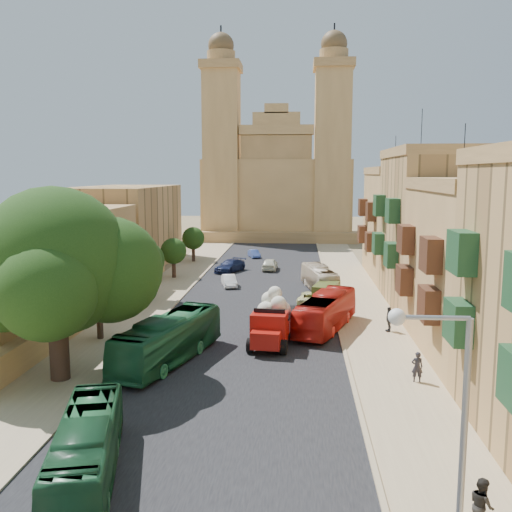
# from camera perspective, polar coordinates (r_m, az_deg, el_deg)

# --- Properties ---
(ground) EXTENTS (260.00, 260.00, 0.00)m
(ground) POSITION_cam_1_polar(r_m,az_deg,el_deg) (28.86, -4.01, -15.41)
(ground) COLOR olive
(road_surface) EXTENTS (14.00, 140.00, 0.01)m
(road_surface) POSITION_cam_1_polar(r_m,az_deg,el_deg) (57.46, 0.30, -3.38)
(road_surface) COLOR black
(road_surface) RESTS_ON ground
(sidewalk_east) EXTENTS (5.00, 140.00, 0.01)m
(sidewalk_east) POSITION_cam_1_polar(r_m,az_deg,el_deg) (57.60, 9.79, -3.47)
(sidewalk_east) COLOR tan
(sidewalk_east) RESTS_ON ground
(sidewalk_west) EXTENTS (5.00, 140.00, 0.01)m
(sidewalk_west) POSITION_cam_1_polar(r_m,az_deg,el_deg) (58.87, -8.98, -3.20)
(sidewalk_west) COLOR tan
(sidewalk_west) RESTS_ON ground
(kerb_east) EXTENTS (0.25, 140.00, 0.12)m
(kerb_east) POSITION_cam_1_polar(r_m,az_deg,el_deg) (57.40, 7.30, -3.40)
(kerb_east) COLOR tan
(kerb_east) RESTS_ON ground
(kerb_west) EXTENTS (0.25, 140.00, 0.12)m
(kerb_west) POSITION_cam_1_polar(r_m,az_deg,el_deg) (58.34, -6.59, -3.20)
(kerb_west) COLOR tan
(kerb_west) RESTS_ON ground
(townhouse_b) EXTENTS (9.00, 14.00, 14.90)m
(townhouse_b) POSITION_cam_1_polar(r_m,az_deg,el_deg) (39.49, 21.98, -0.97)
(townhouse_b) COLOR tan
(townhouse_b) RESTS_ON ground
(townhouse_c) EXTENTS (9.00, 14.00, 17.40)m
(townhouse_c) POSITION_cam_1_polar(r_m,az_deg,el_deg) (52.75, 17.49, 2.79)
(townhouse_c) COLOR tan
(townhouse_c) RESTS_ON ground
(townhouse_d) EXTENTS (9.00, 14.00, 15.90)m
(townhouse_d) POSITION_cam_1_polar(r_m,az_deg,el_deg) (66.47, 14.73, 3.29)
(townhouse_d) COLOR tan
(townhouse_d) RESTS_ON ground
(west_wall) EXTENTS (1.00, 40.00, 1.80)m
(west_wall) POSITION_cam_1_polar(r_m,az_deg,el_deg) (50.13, -14.97, -4.34)
(west_wall) COLOR tan
(west_wall) RESTS_ON ground
(west_building_low) EXTENTS (10.00, 28.00, 8.40)m
(west_building_low) POSITION_cam_1_polar(r_m,az_deg,el_deg) (49.83, -21.85, -0.86)
(west_building_low) COLOR #A07746
(west_building_low) RESTS_ON ground
(west_building_mid) EXTENTS (10.00, 22.00, 10.00)m
(west_building_mid) POSITION_cam_1_polar(r_m,az_deg,el_deg) (73.78, -13.02, 2.91)
(west_building_mid) COLOR tan
(west_building_mid) RESTS_ON ground
(church) EXTENTS (28.00, 22.50, 36.30)m
(church) POSITION_cam_1_polar(r_m,az_deg,el_deg) (104.85, 2.17, 7.10)
(church) COLOR tan
(church) RESTS_ON ground
(ficus_tree) EXTENTS (10.93, 10.06, 10.93)m
(ficus_tree) POSITION_cam_1_polar(r_m,az_deg,el_deg) (33.36, -19.30, -1.03)
(ficus_tree) COLOR #34231A
(ficus_tree) RESTS_ON ground
(street_tree_a) EXTENTS (2.78, 2.78, 4.27)m
(street_tree_a) POSITION_cam_1_polar(r_m,az_deg,el_deg) (41.53, -15.43, -4.19)
(street_tree_a) COLOR #34231A
(street_tree_a) RESTS_ON ground
(street_tree_b) EXTENTS (3.62, 3.62, 5.57)m
(street_tree_b) POSITION_cam_1_polar(r_m,az_deg,el_deg) (52.63, -11.09, -0.48)
(street_tree_b) COLOR #34231A
(street_tree_b) RESTS_ON ground
(street_tree_c) EXTENTS (2.91, 2.91, 4.47)m
(street_tree_c) POSITION_cam_1_polar(r_m,az_deg,el_deg) (64.26, -8.25, 0.47)
(street_tree_c) COLOR #34231A
(street_tree_c) RESTS_ON ground
(street_tree_d) EXTENTS (2.99, 2.99, 4.60)m
(street_tree_d) POSITION_cam_1_polar(r_m,az_deg,el_deg) (75.92, -6.30, 1.76)
(street_tree_d) COLOR #34231A
(street_tree_d) RESTS_ON ground
(streetlamp) EXTENTS (2.11, 0.44, 8.22)m
(streetlamp) POSITION_cam_1_polar(r_m,az_deg,el_deg) (15.97, 18.41, -15.68)
(streetlamp) COLOR gray
(streetlamp) RESTS_ON ground
(red_truck) EXTENTS (3.20, 6.71, 3.79)m
(red_truck) POSITION_cam_1_polar(r_m,az_deg,el_deg) (39.29, 1.68, -6.36)
(red_truck) COLOR #A0130C
(red_truck) RESTS_ON ground
(olive_pickup) EXTENTS (2.79, 4.52, 1.74)m
(olive_pickup) POSITION_cam_1_polar(r_m,az_deg,el_deg) (52.16, 7.06, -3.69)
(olive_pickup) COLOR #454F1D
(olive_pickup) RESTS_ON ground
(bus_green_south) EXTENTS (4.06, 9.08, 2.46)m
(bus_green_south) POSITION_cam_1_polar(r_m,az_deg,el_deg) (23.62, -16.61, -18.07)
(bus_green_south) COLOR #1C502E
(bus_green_south) RESTS_ON ground
(bus_green_north) EXTENTS (5.17, 10.70, 2.90)m
(bus_green_north) POSITION_cam_1_polar(r_m,az_deg,el_deg) (35.88, -8.72, -8.24)
(bus_green_north) COLOR #1B5932
(bus_green_north) RESTS_ON ground
(bus_red_east) EXTENTS (5.24, 9.94, 2.71)m
(bus_red_east) POSITION_cam_1_polar(r_m,az_deg,el_deg) (42.99, 7.00, -5.57)
(bus_red_east) COLOR red
(bus_red_east) RESTS_ON ground
(bus_cream_east) EXTENTS (3.66, 8.88, 2.41)m
(bus_cream_east) POSITION_cam_1_polar(r_m,az_deg,el_deg) (57.35, 6.36, -2.23)
(bus_cream_east) COLOR beige
(bus_cream_east) RESTS_ON ground
(car_blue_a) EXTENTS (2.05, 3.43, 1.09)m
(car_blue_a) POSITION_cam_1_polar(r_m,az_deg,el_deg) (41.41, -8.37, -7.29)
(car_blue_a) COLOR teal
(car_blue_a) RESTS_ON ground
(car_white_a) EXTENTS (2.13, 3.87, 1.21)m
(car_white_a) POSITION_cam_1_polar(r_m,az_deg,el_deg) (58.94, -2.71, -2.49)
(car_white_a) COLOR white
(car_white_a) RESTS_ON ground
(car_cream) EXTENTS (2.46, 4.26, 1.12)m
(car_cream) POSITION_cam_1_polar(r_m,az_deg,el_deg) (51.39, 5.40, -4.17)
(car_cream) COLOR beige
(car_cream) RESTS_ON ground
(car_dkblue) EXTENTS (3.81, 5.37, 1.44)m
(car_dkblue) POSITION_cam_1_polar(r_m,az_deg,el_deg) (67.71, -2.62, -0.99)
(car_dkblue) COLOR #121B3F
(car_dkblue) RESTS_ON ground
(car_white_b) EXTENTS (1.91, 4.30, 1.44)m
(car_white_b) POSITION_cam_1_polar(r_m,az_deg,el_deg) (68.90, 1.41, -0.83)
(car_white_b) COLOR silver
(car_white_b) RESTS_ON ground
(car_blue_b) EXTENTS (2.08, 3.46, 1.08)m
(car_blue_b) POSITION_cam_1_polar(r_m,az_deg,el_deg) (79.26, -0.19, 0.23)
(car_blue_b) COLOR #3B54A4
(car_blue_b) RESTS_ON ground
(pedestrian_a) EXTENTS (0.64, 0.43, 1.75)m
(pedestrian_a) POSITION_cam_1_polar(r_m,az_deg,el_deg) (33.63, 15.81, -10.63)
(pedestrian_a) COLOR #28252C
(pedestrian_a) RESTS_ON ground
(pedestrian_b) EXTENTS (0.84, 1.00, 1.85)m
(pedestrian_b) POSITION_cam_1_polar(r_m,az_deg,el_deg) (21.43, 21.65, -22.14)
(pedestrian_b) COLOR #272420
(pedestrian_b) RESTS_ON ground
(pedestrian_c) EXTENTS (0.59, 1.14, 1.87)m
(pedestrian_c) POSITION_cam_1_polar(r_m,az_deg,el_deg) (43.37, 13.15, -6.18)
(pedestrian_c) COLOR #343435
(pedestrian_c) RESTS_ON ground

